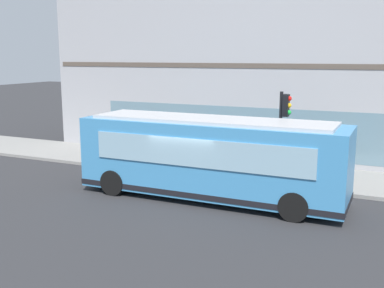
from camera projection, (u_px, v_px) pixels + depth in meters
name	position (u px, v px, depth m)	size (l,w,h in m)	color
ground	(192.00, 198.00, 17.55)	(120.00, 120.00, 0.00)	#2D2D30
sidewalk_curb	(233.00, 169.00, 21.67)	(4.06, 40.00, 0.15)	gray
building_corner	(265.00, 73.00, 25.35)	(6.06, 23.30, 8.80)	#A8A8AD
city_bus_nearside	(210.00, 158.00, 17.25)	(2.61, 10.04, 3.07)	#3F8CC6
traffic_light_near_corner	(284.00, 120.00, 18.74)	(0.32, 0.49, 3.76)	black
fire_hydrant	(311.00, 176.00, 18.72)	(0.35, 0.35, 0.74)	yellow
pedestrian_walking_along_curb	(120.00, 142.00, 22.93)	(0.32, 0.32, 1.66)	#99994C
pedestrian_near_building_entrance	(143.00, 141.00, 23.69)	(0.32, 0.32, 1.56)	#3359A5
pedestrian_near_hydrant	(331.00, 154.00, 20.22)	(0.32, 0.32, 1.67)	silver
newspaper_vending_box	(105.00, 150.00, 23.50)	(0.44, 0.42, 0.90)	#BF3F19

